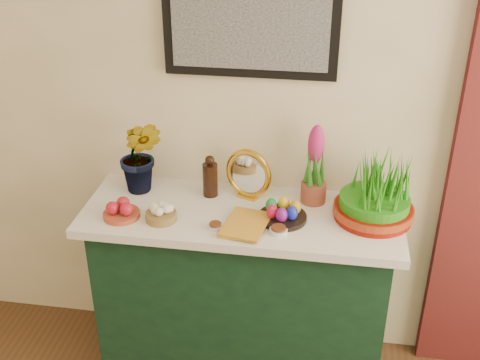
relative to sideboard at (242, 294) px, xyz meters
name	(u,v)px	position (x,y,z in m)	size (l,w,h in m)	color
sideboard	(242,294)	(0.00, 0.00, 0.00)	(1.30, 0.45, 0.85)	#13361F
tablecloth	(242,215)	(0.00, 0.00, 0.45)	(1.40, 0.55, 0.04)	white
hyacinth_green	(140,144)	(-0.48, 0.11, 0.70)	(0.24, 0.20, 0.48)	#2C771D
apple_bowl	(121,210)	(-0.51, -0.13, 0.50)	(0.21, 0.21, 0.08)	#AD472A
garlic_basket	(161,214)	(-0.33, -0.13, 0.50)	(0.14, 0.14, 0.07)	olive
vinegar_cruet	(210,178)	(-0.16, 0.12, 0.55)	(0.07, 0.07, 0.20)	black
mirror	(248,174)	(0.01, 0.13, 0.58)	(0.23, 0.13, 0.23)	gold
book	(226,220)	(-0.05, -0.12, 0.48)	(0.16, 0.23, 0.03)	gold
spice_dish_left	(215,226)	(-0.09, -0.16, 0.48)	(0.06, 0.06, 0.03)	silver
spice_dish_right	(278,230)	(0.18, -0.15, 0.48)	(0.08, 0.08, 0.03)	silver
egg_plate	(283,213)	(0.18, -0.05, 0.50)	(0.23, 0.23, 0.09)	black
hyacinth_pink	(315,168)	(0.30, 0.13, 0.63)	(0.11, 0.11, 0.37)	#9B4A34
wheatgrass_sabzeh	(375,193)	(0.57, 0.03, 0.59)	(0.34, 0.34, 0.28)	maroon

